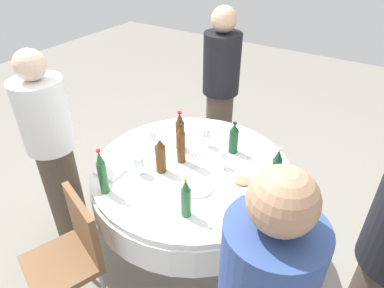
{
  "coord_description": "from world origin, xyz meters",
  "views": [
    {
      "loc": [
        1.02,
        -1.61,
        2.2
      ],
      "look_at": [
        0.0,
        0.0,
        0.93
      ],
      "focal_mm": 32.14,
      "sensor_mm": 36.0,
      "label": 1
    }
  ],
  "objects_px": {
    "bottle_dark_green_left": "(277,167)",
    "chair_right": "(72,251)",
    "wine_glass_outer": "(223,156)",
    "plate_west": "(242,182)",
    "wine_glass_right": "(195,156)",
    "wine_glass_front": "(153,136)",
    "bottle_brown_inner": "(181,144)",
    "wine_glass_mid": "(206,133)",
    "bottle_dark_green_outer": "(234,138)",
    "bottle_brown_right": "(180,132)",
    "wine_glass_west": "(139,162)",
    "plate_north": "(198,187)",
    "person_outer": "(53,151)",
    "bottle_green_mid": "(186,198)",
    "bottle_brown_rear": "(161,156)",
    "bottle_green_front": "(102,173)",
    "person_rear": "(221,89)",
    "dining_table": "(192,183)",
    "plate_east": "(128,151)"
  },
  "relations": [
    {
      "from": "wine_glass_mid",
      "to": "chair_right",
      "type": "xyz_separation_m",
      "value": [
        -0.27,
        -1.13,
        -0.33
      ]
    },
    {
      "from": "bottle_dark_green_outer",
      "to": "plate_west",
      "type": "relative_size",
      "value": 1.0
    },
    {
      "from": "bottle_dark_green_left",
      "to": "chair_right",
      "type": "distance_m",
      "value": 1.36
    },
    {
      "from": "wine_glass_mid",
      "to": "wine_glass_right",
      "type": "bearing_deg",
      "value": -75.04
    },
    {
      "from": "bottle_brown_rear",
      "to": "bottle_dark_green_left",
      "type": "relative_size",
      "value": 0.99
    },
    {
      "from": "plate_west",
      "to": "wine_glass_right",
      "type": "bearing_deg",
      "value": -176.36
    },
    {
      "from": "bottle_brown_inner",
      "to": "plate_north",
      "type": "xyz_separation_m",
      "value": [
        0.25,
        -0.19,
        -0.13
      ]
    },
    {
      "from": "bottle_brown_inner",
      "to": "chair_right",
      "type": "xyz_separation_m",
      "value": [
        -0.22,
        -0.86,
        -0.36
      ]
    },
    {
      "from": "bottle_green_front",
      "to": "wine_glass_front",
      "type": "distance_m",
      "value": 0.56
    },
    {
      "from": "person_rear",
      "to": "person_outer",
      "type": "distance_m",
      "value": 1.6
    },
    {
      "from": "bottle_green_mid",
      "to": "wine_glass_mid",
      "type": "relative_size",
      "value": 1.81
    },
    {
      "from": "person_rear",
      "to": "bottle_green_mid",
      "type": "bearing_deg",
      "value": -87.2
    },
    {
      "from": "bottle_dark_green_left",
      "to": "wine_glass_right",
      "type": "height_order",
      "value": "bottle_dark_green_left"
    },
    {
      "from": "bottle_brown_right",
      "to": "chair_right",
      "type": "height_order",
      "value": "bottle_brown_right"
    },
    {
      "from": "bottle_brown_right",
      "to": "wine_glass_outer",
      "type": "xyz_separation_m",
      "value": [
        0.38,
        -0.04,
        -0.05
      ]
    },
    {
      "from": "wine_glass_outer",
      "to": "plate_west",
      "type": "height_order",
      "value": "wine_glass_outer"
    },
    {
      "from": "bottle_brown_rear",
      "to": "person_rear",
      "type": "height_order",
      "value": "person_rear"
    },
    {
      "from": "bottle_dark_green_left",
      "to": "bottle_green_mid",
      "type": "bearing_deg",
      "value": -120.56
    },
    {
      "from": "wine_glass_outer",
      "to": "plate_north",
      "type": "bearing_deg",
      "value": -96.08
    },
    {
      "from": "bottle_dark_green_left",
      "to": "bottle_brown_right",
      "type": "distance_m",
      "value": 0.74
    },
    {
      "from": "wine_glass_right",
      "to": "wine_glass_front",
      "type": "distance_m",
      "value": 0.4
    },
    {
      "from": "bottle_brown_inner",
      "to": "plate_west",
      "type": "bearing_deg",
      "value": 0.72
    },
    {
      "from": "wine_glass_outer",
      "to": "wine_glass_west",
      "type": "relative_size",
      "value": 0.98
    },
    {
      "from": "bottle_dark_green_outer",
      "to": "bottle_green_mid",
      "type": "relative_size",
      "value": 0.92
    },
    {
      "from": "wine_glass_west",
      "to": "plate_east",
      "type": "relative_size",
      "value": 0.56
    },
    {
      "from": "bottle_dark_green_outer",
      "to": "person_outer",
      "type": "bearing_deg",
      "value": -143.89
    },
    {
      "from": "wine_glass_mid",
      "to": "wine_glass_west",
      "type": "distance_m",
      "value": 0.57
    },
    {
      "from": "bottle_green_mid",
      "to": "person_outer",
      "type": "relative_size",
      "value": 0.18
    },
    {
      "from": "bottle_green_mid",
      "to": "chair_right",
      "type": "relative_size",
      "value": 0.31
    },
    {
      "from": "bottle_brown_rear",
      "to": "person_rear",
      "type": "relative_size",
      "value": 0.17
    },
    {
      "from": "wine_glass_right",
      "to": "plate_west",
      "type": "height_order",
      "value": "wine_glass_right"
    },
    {
      "from": "bottle_dark_green_left",
      "to": "bottle_dark_green_outer",
      "type": "relative_size",
      "value": 1.08
    },
    {
      "from": "wine_glass_mid",
      "to": "wine_glass_front",
      "type": "xyz_separation_m",
      "value": [
        -0.32,
        -0.24,
        -0.01
      ]
    },
    {
      "from": "plate_east",
      "to": "bottle_dark_green_left",
      "type": "bearing_deg",
      "value": 13.57
    },
    {
      "from": "bottle_brown_inner",
      "to": "plate_east",
      "type": "distance_m",
      "value": 0.43
    },
    {
      "from": "wine_glass_west",
      "to": "chair_right",
      "type": "xyz_separation_m",
      "value": [
        -0.06,
        -0.59,
        -0.32
      ]
    },
    {
      "from": "wine_glass_outer",
      "to": "plate_west",
      "type": "relative_size",
      "value": 0.54
    },
    {
      "from": "dining_table",
      "to": "wine_glass_mid",
      "type": "distance_m",
      "value": 0.39
    },
    {
      "from": "wine_glass_mid",
      "to": "person_outer",
      "type": "bearing_deg",
      "value": -138.87
    },
    {
      "from": "bottle_green_front",
      "to": "bottle_green_mid",
      "type": "bearing_deg",
      "value": 11.1
    },
    {
      "from": "wine_glass_mid",
      "to": "person_rear",
      "type": "relative_size",
      "value": 0.09
    },
    {
      "from": "wine_glass_outer",
      "to": "wine_glass_west",
      "type": "distance_m",
      "value": 0.57
    },
    {
      "from": "bottle_brown_right",
      "to": "wine_glass_west",
      "type": "distance_m",
      "value": 0.41
    },
    {
      "from": "bottle_green_mid",
      "to": "bottle_brown_rear",
      "type": "bearing_deg",
      "value": 145.48
    },
    {
      "from": "wine_glass_mid",
      "to": "plate_west",
      "type": "distance_m",
      "value": 0.51
    },
    {
      "from": "bottle_green_mid",
      "to": "person_rear",
      "type": "bearing_deg",
      "value": 111.34
    },
    {
      "from": "bottle_green_front",
      "to": "person_rear",
      "type": "xyz_separation_m",
      "value": [
        -0.03,
        1.57,
        -0.06
      ]
    },
    {
      "from": "bottle_dark_green_left",
      "to": "person_rear",
      "type": "xyz_separation_m",
      "value": [
        -0.9,
        0.91,
        -0.03
      ]
    },
    {
      "from": "bottle_brown_right",
      "to": "wine_glass_front",
      "type": "relative_size",
      "value": 2.15
    },
    {
      "from": "plate_west",
      "to": "plate_north",
      "type": "xyz_separation_m",
      "value": [
        -0.22,
        -0.19,
        -0.0
      ]
    }
  ]
}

